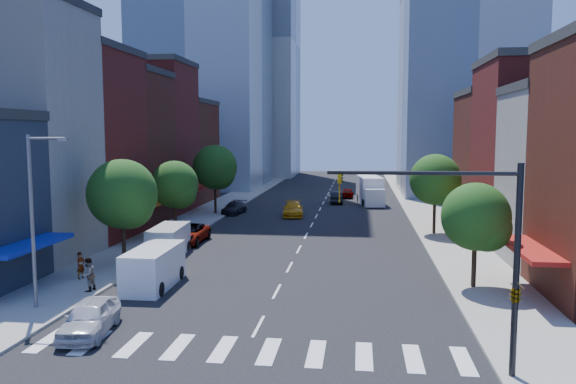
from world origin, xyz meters
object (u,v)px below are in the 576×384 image
object	(u,v)px
cargo_van_near	(153,268)
traffic_car_oncoming	(337,197)
pedestrian_near	(81,265)
taxi	(293,209)
traffic_car_far	(348,193)
pedestrian_far	(88,275)
box_truck	(370,191)
parked_car_rear	(234,208)
parked_car_third	(188,234)
parked_car_second	(190,233)
parked_car_front	(90,317)
cargo_van_far	(168,241)

from	to	relation	value
cargo_van_near	traffic_car_oncoming	bearing A→B (deg)	76.54
pedestrian_near	cargo_van_near	bearing A→B (deg)	-83.44
taxi	traffic_car_far	bearing A→B (deg)	67.09
pedestrian_far	box_truck	bearing A→B (deg)	172.38
parked_car_rear	pedestrian_far	world-z (taller)	pedestrian_far
parked_car_rear	pedestrian_near	size ratio (longest dim) A/B	2.82
parked_car_third	box_truck	xyz separation A→B (m)	(15.61, 28.60, 0.89)
parked_car_second	taxi	world-z (taller)	taxi
parked_car_second	parked_car_third	world-z (taller)	parked_car_third
parked_car_rear	pedestrian_near	bearing A→B (deg)	-89.98
taxi	box_truck	xyz separation A→B (m)	(8.68, 12.17, 0.90)
cargo_van_near	pedestrian_near	world-z (taller)	cargo_van_near
parked_car_front	taxi	bearing A→B (deg)	74.87
parked_car_third	box_truck	size ratio (longest dim) A/B	0.63
parked_car_second	pedestrian_far	world-z (taller)	pedestrian_far
parked_car_third	cargo_van_near	size ratio (longest dim) A/B	1.00
taxi	pedestrian_far	size ratio (longest dim) A/B	2.79
parked_car_front	parked_car_rear	xyz separation A→B (m)	(-2.00, 38.81, -0.11)
taxi	traffic_car_far	xyz separation A→B (m)	(5.63, 18.65, -0.12)
parked_car_second	pedestrian_far	bearing A→B (deg)	-91.29
parked_car_second	cargo_van_near	distance (m)	14.13
cargo_van_far	parked_car_third	bearing A→B (deg)	86.19
traffic_car_far	traffic_car_oncoming	bearing A→B (deg)	80.67
parked_car_rear	pedestrian_far	xyz separation A→B (m)	(-1.21, -32.62, 0.43)
pedestrian_near	pedestrian_far	bearing A→B (deg)	-129.13
pedestrian_far	cargo_van_far	bearing A→B (deg)	-173.42
pedestrian_far	pedestrian_near	bearing A→B (deg)	-131.80
parked_car_third	cargo_van_near	bearing A→B (deg)	-81.26
pedestrian_far	traffic_car_oncoming	bearing A→B (deg)	177.51
parked_car_front	pedestrian_far	world-z (taller)	pedestrian_far
parked_car_front	taxi	xyz separation A→B (m)	(4.92, 37.79, -0.01)
traffic_car_far	pedestrian_far	world-z (taller)	pedestrian_far
parked_car_second	traffic_car_oncoming	xyz separation A→B (m)	(11.26, 28.10, 0.02)
parked_car_third	pedestrian_near	size ratio (longest dim) A/B	3.38
traffic_car_far	pedestrian_far	xyz separation A→B (m)	(-13.76, -50.24, 0.45)
parked_car_rear	traffic_car_oncoming	bearing A→B (deg)	50.63
parked_car_third	cargo_van_far	size ratio (longest dim) A/B	1.05
parked_car_third	pedestrian_far	distance (m)	15.21
traffic_car_oncoming	parked_car_rear	bearing A→B (deg)	42.84
parked_car_third	cargo_van_far	xyz separation A→B (m)	(0.01, -4.97, 0.33)
traffic_car_far	pedestrian_near	size ratio (longest dim) A/B	2.33
parked_car_rear	traffic_car_far	bearing A→B (deg)	60.27
cargo_van_near	taxi	distance (m)	30.25
parked_car_rear	cargo_van_near	bearing A→B (deg)	-80.55
parked_car_third	pedestrian_far	size ratio (longest dim) A/B	2.93
parked_car_second	parked_car_third	bearing A→B (deg)	-86.90
parked_car_front	parked_car_second	distance (m)	22.02
cargo_van_far	traffic_car_far	bearing A→B (deg)	68.68
taxi	parked_car_front	bearing A→B (deg)	-103.52
parked_car_rear	traffic_car_far	size ratio (longest dim) A/B	1.21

